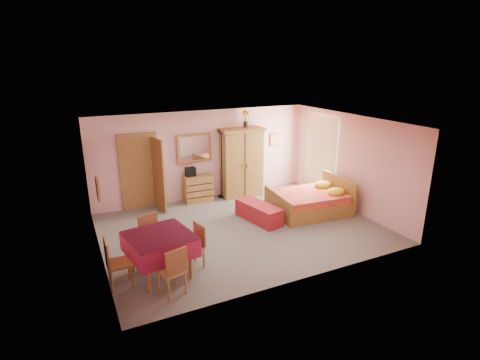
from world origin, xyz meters
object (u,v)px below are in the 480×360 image
chair_south (171,270)px  chair_east (192,247)px  wardrobe (241,162)px  dining_table (161,255)px  chair_north (153,239)px  bed (309,196)px  stereo (190,172)px  chest_of_drawers (198,189)px  wall_mirror (194,148)px  bench (259,212)px  sunflower_vase (246,119)px  chair_west (119,263)px  floor_lamp (222,165)px

chair_south → chair_east: bearing=32.5°
wardrobe → chair_south: 5.27m
dining_table → chair_east: 0.63m
chair_north → bed: bearing=174.0°
stereo → dining_table: 3.97m
wardrobe → bed: wardrobe is taller
chest_of_drawers → dining_table: dining_table is taller
chest_of_drawers → bed: bearing=-39.2°
wall_mirror → chair_east: bearing=-114.7°
chest_of_drawers → bench: chest_of_drawers is taller
wardrobe → chair_south: wardrobe is taller
chest_of_drawers → chair_south: 4.56m
chair_north → chair_east: (0.62, -0.59, -0.04)m
wardrobe → chair_south: (-3.33, -4.04, -0.57)m
chest_of_drawers → dining_table: (-1.98, -3.46, 0.03)m
sunflower_vase → chair_south: (-3.51, -4.13, -1.85)m
chest_of_drawers → bench: bearing=-63.8°
wardrobe → chair_west: wardrobe is taller
wardrobe → dining_table: 4.80m
sunflower_vase → bench: sunflower_vase is taller
chest_of_drawers → chair_east: bearing=-110.1°
bed → chest_of_drawers: bearing=144.1°
dining_table → chair_west: bearing=-177.5°
chest_of_drawers → chair_east: chair_east is taller
dining_table → chair_east: (0.63, 0.04, 0.02)m
chest_of_drawers → chair_west: bearing=-126.7°
bench → chair_west: 3.96m
dining_table → chair_north: 0.63m
dining_table → chest_of_drawers: bearing=60.1°
floor_lamp → wardrobe: 0.61m
sunflower_vase → bed: (0.86, -2.09, -1.86)m
floor_lamp → dining_table: bearing=-128.3°
dining_table → bench: bearing=26.7°
floor_lamp → chair_south: bearing=-123.4°
bed → dining_table: bearing=-157.7°
chair_south → dining_table: bearing=75.8°
chair_north → chair_east: size_ratio=1.09×
chair_south → chair_west: (-0.78, 0.62, 0.01)m
stereo → sunflower_vase: size_ratio=0.55×
wardrobe → bed: 2.33m
wall_mirror → floor_lamp: 0.95m
bed → bench: bearing=-178.0°
bench → chair_east: size_ratio=1.54×
sunflower_vase → bed: sunflower_vase is taller
chest_of_drawers → sunflower_vase: 2.47m
chair_west → chair_east: bearing=93.2°
floor_lamp → chair_west: 5.00m
dining_table → wardrobe: bearing=45.3°
chair_north → chair_west: bearing=24.6°
floor_lamp → chair_north: size_ratio=2.12×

